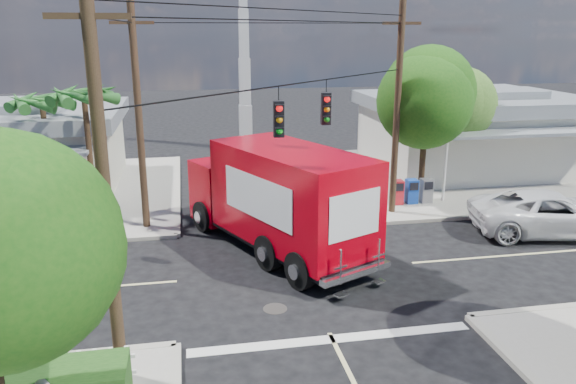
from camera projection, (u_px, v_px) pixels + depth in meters
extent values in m
plane|color=black|center=(299.00, 272.00, 18.66)|extent=(120.00, 120.00, 0.00)
cube|color=#9C978D|center=(454.00, 174.00, 30.97)|extent=(14.00, 14.00, 0.14)
cube|color=#A5A092|center=(331.00, 180.00, 29.74)|extent=(0.25, 14.00, 0.14)
cube|color=#A5A092|center=(528.00, 214.00, 24.36)|extent=(14.00, 0.25, 0.14)
cube|color=#9C978D|center=(30.00, 195.00, 27.09)|extent=(14.00, 14.00, 0.14)
cube|color=#A5A092|center=(178.00, 188.00, 28.33)|extent=(0.25, 14.00, 0.14)
cube|color=beige|center=(259.00, 190.00, 28.10)|extent=(0.12, 12.00, 0.01)
cube|color=beige|center=(568.00, 251.00, 20.42)|extent=(12.00, 0.12, 0.01)
cube|color=silver|center=(332.00, 339.00, 14.60)|extent=(7.50, 0.40, 0.01)
cube|color=silver|center=(473.00, 138.00, 31.68)|extent=(11.00, 8.00, 3.40)
cube|color=gray|center=(476.00, 102.00, 31.11)|extent=(11.80, 8.80, 0.70)
cube|color=gray|center=(477.00, 93.00, 30.97)|extent=(6.05, 4.40, 0.50)
cube|color=gray|center=(526.00, 132.00, 26.72)|extent=(9.90, 1.80, 0.15)
cylinder|color=silver|center=(445.00, 170.00, 25.60)|extent=(0.12, 0.12, 2.90)
cube|color=beige|center=(12.00, 155.00, 27.87)|extent=(10.00, 8.00, 3.20)
cube|color=gray|center=(7.00, 116.00, 27.32)|extent=(10.80, 8.80, 0.70)
cube|color=gray|center=(5.00, 106.00, 27.19)|extent=(5.50, 4.40, 0.50)
cylinder|color=silver|center=(77.00, 187.00, 23.26)|extent=(0.12, 0.12, 2.70)
cube|color=silver|center=(246.00, 128.00, 37.22)|extent=(0.80, 0.80, 3.00)
cube|color=silver|center=(245.00, 82.00, 36.38)|extent=(0.70, 0.70, 3.00)
cube|color=silver|center=(244.00, 34.00, 35.55)|extent=(0.60, 0.60, 3.00)
cylinder|color=#422D1C|center=(423.00, 156.00, 25.74)|extent=(0.28, 0.28, 4.10)
sphere|color=#1B5212|center=(427.00, 100.00, 25.03)|extent=(4.10, 4.10, 4.10)
sphere|color=#1B5212|center=(417.00, 94.00, 25.08)|extent=(3.33, 3.33, 3.33)
sphere|color=#1B5212|center=(437.00, 103.00, 24.85)|extent=(3.58, 3.58, 3.58)
cylinder|color=#422D1C|center=(453.00, 149.00, 28.35)|extent=(0.28, 0.28, 3.58)
sphere|color=#406A23|center=(457.00, 105.00, 27.73)|extent=(3.58, 3.58, 3.58)
sphere|color=#406A23|center=(448.00, 100.00, 27.78)|extent=(2.91, 2.91, 2.91)
sphere|color=#406A23|center=(466.00, 108.00, 27.54)|extent=(3.14, 3.14, 3.14)
cylinder|color=#422D1C|center=(90.00, 155.00, 23.69)|extent=(0.24, 0.24, 5.00)
cone|color=#256224|center=(106.00, 93.00, 23.12)|extent=(0.50, 2.06, 0.98)
cone|color=#256224|center=(100.00, 91.00, 23.73)|extent=(1.92, 1.68, 0.98)
cone|color=#256224|center=(82.00, 91.00, 23.76)|extent=(2.12, 0.95, 0.98)
cone|color=#256224|center=(65.00, 93.00, 23.19)|extent=(1.34, 2.07, 0.98)
cone|color=#256224|center=(61.00, 95.00, 22.45)|extent=(1.34, 2.07, 0.98)
cone|color=#256224|center=(75.00, 96.00, 22.10)|extent=(2.12, 0.95, 0.98)
cone|color=#256224|center=(95.00, 95.00, 22.40)|extent=(1.92, 1.68, 0.98)
cylinder|color=#422D1C|center=(48.00, 155.00, 24.81)|extent=(0.24, 0.24, 4.60)
cone|color=#256224|center=(64.00, 100.00, 24.30)|extent=(0.50, 2.06, 0.98)
cone|color=#256224|center=(59.00, 98.00, 24.90)|extent=(1.92, 1.68, 0.98)
cone|color=#256224|center=(41.00, 98.00, 24.93)|extent=(2.12, 0.95, 0.98)
cone|color=#256224|center=(24.00, 99.00, 24.37)|extent=(1.34, 2.07, 0.98)
cone|color=#256224|center=(19.00, 102.00, 23.63)|extent=(1.34, 2.07, 0.98)
cone|color=#256224|center=(32.00, 103.00, 23.28)|extent=(2.12, 0.95, 0.98)
cone|color=#256224|center=(52.00, 102.00, 23.57)|extent=(1.92, 1.68, 0.98)
cylinder|color=#473321|center=(105.00, 193.00, 11.59)|extent=(0.28, 0.28, 9.00)
cube|color=#473321|center=(88.00, 16.00, 10.61)|extent=(1.60, 0.12, 0.12)
cylinder|color=#473321|center=(397.00, 111.00, 23.24)|extent=(0.28, 0.28, 9.00)
cube|color=#473321|center=(402.00, 23.00, 22.26)|extent=(1.60, 0.12, 0.12)
cylinder|color=#473321|center=(139.00, 118.00, 21.40)|extent=(0.28, 0.28, 9.00)
cube|color=#473321|center=(132.00, 23.00, 20.43)|extent=(1.60, 0.12, 0.12)
cylinder|color=black|center=(300.00, 83.00, 16.94)|extent=(10.43, 10.43, 0.04)
cube|color=black|center=(279.00, 119.00, 16.31)|extent=(0.30, 0.24, 1.05)
sphere|color=red|center=(279.00, 108.00, 16.08)|extent=(0.20, 0.20, 0.20)
cube|color=black|center=(326.00, 109.00, 18.44)|extent=(0.30, 0.24, 1.05)
sphere|color=red|center=(327.00, 99.00, 18.21)|extent=(0.20, 0.20, 0.20)
cube|color=silver|center=(128.00, 366.00, 12.32)|extent=(0.09, 0.06, 1.00)
cube|color=red|center=(397.00, 192.00, 25.35)|extent=(0.50, 0.50, 1.10)
cube|color=#133D9F|center=(412.00, 191.00, 25.47)|extent=(0.50, 0.50, 1.10)
cube|color=slate|center=(426.00, 191.00, 25.59)|extent=(0.50, 0.50, 1.10)
cube|color=black|center=(275.00, 233.00, 20.52)|extent=(5.96, 8.90, 0.28)
cube|color=#B3000E|center=(229.00, 189.00, 22.91)|extent=(3.20, 2.83, 2.44)
cube|color=black|center=(219.00, 175.00, 23.39)|extent=(2.22, 1.23, 1.05)
cube|color=silver|center=(217.00, 201.00, 23.91)|extent=(2.36, 1.20, 0.39)
cube|color=#B3000E|center=(291.00, 195.00, 19.28)|extent=(5.22, 6.99, 3.21)
cube|color=white|center=(323.00, 184.00, 20.02)|extent=(1.71, 3.62, 1.44)
cube|color=white|center=(257.00, 198.00, 18.45)|extent=(1.71, 3.62, 1.44)
cube|color=white|center=(355.00, 215.00, 16.71)|extent=(1.81, 0.86, 1.44)
cube|color=silver|center=(356.00, 273.00, 17.11)|extent=(2.52, 1.37, 0.20)
cube|color=silver|center=(340.00, 267.00, 16.44)|extent=(0.48, 0.27, 1.11)
cube|color=silver|center=(378.00, 255.00, 17.30)|extent=(0.48, 0.27, 1.11)
cylinder|color=black|center=(203.00, 216.00, 22.32)|extent=(0.84, 1.25, 1.22)
cylinder|color=black|center=(257.00, 205.00, 23.74)|extent=(0.84, 1.25, 1.22)
cylinder|color=black|center=(300.00, 270.00, 17.30)|extent=(0.84, 1.25, 1.22)
cylinder|color=black|center=(361.00, 252.00, 18.73)|extent=(0.84, 1.25, 1.22)
imported|color=silver|center=(551.00, 213.00, 21.93)|extent=(6.56, 3.94, 1.70)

